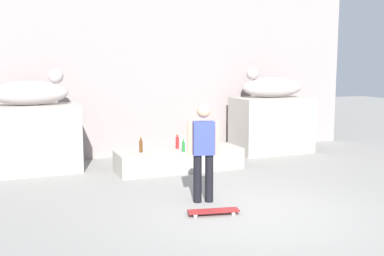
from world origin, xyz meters
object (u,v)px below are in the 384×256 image
statue_reclining_right (271,87)px  bottle_clear (184,141)px  bottle_red (178,142)px  statue_reclining_left (31,92)px  bottle_green (184,146)px  skater (203,149)px  skateboard (213,211)px  bottle_brown (141,146)px

statue_reclining_right → bottle_clear: 3.14m
bottle_red → bottle_clear: bottle_clear is taller
statue_reclining_left → bottle_green: bearing=-23.0°
bottle_red → bottle_green: 0.42m
skater → skateboard: (-0.13, -0.70, -0.86)m
statue_reclining_left → bottle_green: statue_reclining_left is taller
bottle_red → statue_reclining_left: bearing=162.5°
statue_reclining_right → statue_reclining_left: bearing=10.6°
bottle_brown → statue_reclining_right: bearing=15.6°
statue_reclining_left → bottle_brown: (2.09, -1.06, -1.13)m
bottle_clear → skateboard: bearing=-103.4°
statue_reclining_right → bottle_green: statue_reclining_right is taller
skater → bottle_clear: 2.65m
statue_reclining_right → skateboard: bearing=60.0°
bottle_red → bottle_brown: bearing=-172.0°
skateboard → bottle_green: (0.59, 2.80, 0.52)m
statue_reclining_right → bottle_red: statue_reclining_right is taller
bottle_green → bottle_brown: size_ratio=0.88×
statue_reclining_right → bottle_green: 3.46m
bottle_red → bottle_brown: size_ratio=1.01×
bottle_red → bottle_clear: size_ratio=0.99×
skater → statue_reclining_right: bearing=-121.2°
bottle_green → bottle_clear: bearing=67.8°
statue_reclining_right → skater: 4.94m
statue_reclining_right → bottle_green: bearing=35.1°
skater → bottle_green: skater is taller
skateboard → bottle_clear: bottle_clear is taller
skateboard → bottle_brown: bottle_brown is taller
bottle_green → statue_reclining_left: bearing=155.3°
statue_reclining_right → bottle_red: size_ratio=5.12×
bottle_red → bottle_green: bottle_red is taller
skater → bottle_clear: size_ratio=5.04×
statue_reclining_right → bottle_brown: bearing=26.1°
bottle_green → bottle_clear: 0.49m
skater → bottle_clear: bearing=-90.5°
skateboard → bottle_clear: size_ratio=2.49×
bottle_brown → bottle_clear: size_ratio=0.98×
skater → skateboard: size_ratio=2.03×
bottle_clear → skater: bearing=-104.1°
bottle_brown → skateboard: bearing=-85.1°
statue_reclining_right → bottle_red: 3.30m
bottle_clear → statue_reclining_right: bearing=18.0°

